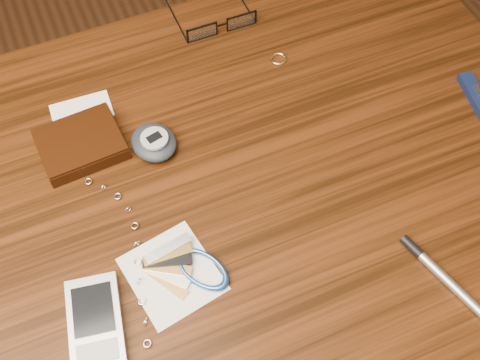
{
  "coord_description": "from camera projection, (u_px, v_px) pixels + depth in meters",
  "views": [
    {
      "loc": [
        -0.1,
        -0.36,
        1.39
      ],
      "look_at": [
        0.05,
        0.01,
        0.76
      ],
      "focal_mm": 45.0,
      "sensor_mm": 36.0,
      "label": 1
    }
  ],
  "objects": [
    {
      "name": "pedometer",
      "position": [
        154.0,
        142.0,
        0.77
      ],
      "size": [
        0.07,
        0.08,
        0.03
      ],
      "color": "#1E2229",
      "rests_on": "desk"
    },
    {
      "name": "gold_ring",
      "position": [
        278.0,
        59.0,
        0.86
      ],
      "size": [
        0.03,
        0.03,
        0.0
      ],
      "primitive_type": "torus",
      "rotation": [
        0.0,
        0.0,
        0.4
      ],
      "color": "#EEC773",
      "rests_on": "desk"
    },
    {
      "name": "eyeglasses",
      "position": [
        220.0,
        24.0,
        0.89
      ],
      "size": [
        0.11,
        0.11,
        0.02
      ],
      "color": "black",
      "rests_on": "desk"
    },
    {
      "name": "silver_pen",
      "position": [
        439.0,
        273.0,
        0.68
      ],
      "size": [
        0.05,
        0.13,
        0.01
      ],
      "color": "#ADADB1",
      "rests_on": "desk"
    },
    {
      "name": "pda_phone",
      "position": [
        95.0,
        323.0,
        0.65
      ],
      "size": [
        0.07,
        0.11,
        0.02
      ],
      "color": "#ACACB1",
      "rests_on": "desk"
    },
    {
      "name": "pocket_knife",
      "position": [
        478.0,
        99.0,
        0.82
      ],
      "size": [
        0.04,
        0.09,
        0.01
      ],
      "color": "#0B1335",
      "rests_on": "desk"
    },
    {
      "name": "notepad_keys",
      "position": [
        186.0,
        270.0,
        0.69
      ],
      "size": [
        0.13,
        0.12,
        0.01
      ],
      "color": "white",
      "rests_on": "desk"
    },
    {
      "name": "desk",
      "position": [
        207.0,
        242.0,
        0.82
      ],
      "size": [
        1.0,
        0.7,
        0.75
      ],
      "color": "#381908",
      "rests_on": "ground"
    },
    {
      "name": "wallet_and_card",
      "position": [
        81.0,
        143.0,
        0.77
      ],
      "size": [
        0.11,
        0.13,
        0.02
      ],
      "color": "black",
      "rests_on": "desk"
    }
  ]
}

